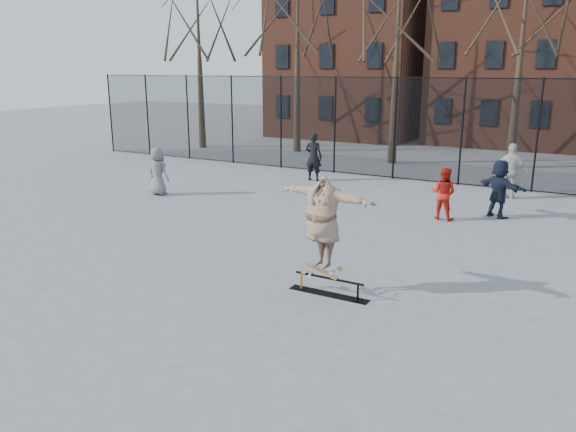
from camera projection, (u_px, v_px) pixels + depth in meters
The scene contains 11 objects.
ground at pixel (238, 294), 11.00m from camera, with size 100.00×100.00×0.00m, color slate.
skate_rail at pixel (329, 288), 10.95m from camera, with size 1.64×0.25×0.36m.
skateboard at pixel (322, 274), 10.96m from camera, with size 0.75×0.18×0.09m, color #A07A40, non-canonical shape.
skater at pixel (323, 227), 10.72m from camera, with size 2.22×0.60×1.81m, color #583A92.
bystander_grey at pixel (158, 172), 19.48m from camera, with size 0.81×0.52×1.65m, color slate.
bystander_black at pixel (314, 157), 21.96m from camera, with size 0.69×0.45×1.89m, color black.
bystander_red at pixel (443, 193), 16.33m from camera, with size 0.75×0.58×1.54m, color red.
bystander_white at pixel (511, 171), 18.93m from camera, with size 1.10×0.46×1.88m, color #BBB9AD.
bystander_navy at pixel (499, 189), 16.50m from camera, with size 1.60×0.51×1.72m, color black.
fence at pixel (430, 129), 21.42m from camera, with size 34.03×0.07×4.00m.
rowhouses at pixel (513, 35), 30.99m from camera, with size 29.00×7.00×13.00m.
Camera 1 is at (5.90, -8.43, 4.29)m, focal length 35.00 mm.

